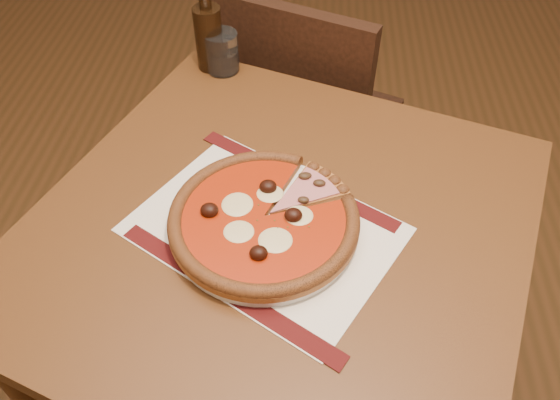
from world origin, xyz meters
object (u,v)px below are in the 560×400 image
object	(u,v)px
table	(279,258)
water_glass	(222,52)
chair_far	(305,118)
bottle	(209,35)
plate	(264,226)
pizza	(264,218)

from	to	relation	value
table	water_glass	xyz separation A→B (m)	(-0.16, 0.44, 0.15)
table	water_glass	size ratio (longest dim) A/B	11.54
table	chair_far	world-z (taller)	chair_far
table	bottle	bearing A→B (deg)	112.63
chair_far	table	bearing A→B (deg)	110.23
table	bottle	distance (m)	0.52
plate	pizza	bearing A→B (deg)	-136.72
table	bottle	world-z (taller)	bottle
plate	pizza	world-z (taller)	pizza
table	chair_far	distance (m)	0.63
plate	water_glass	world-z (taller)	water_glass
table	chair_far	xyz separation A→B (m)	(0.02, 0.61, -0.15)
chair_far	bottle	world-z (taller)	bottle
table	pizza	bearing A→B (deg)	-136.64
plate	pizza	xyz separation A→B (m)	(-0.00, -0.00, 0.02)
plate	pizza	distance (m)	0.02
chair_far	pizza	size ratio (longest dim) A/B	2.80
table	chair_far	size ratio (longest dim) A/B	1.18
plate	water_glass	size ratio (longest dim) A/B	3.40
pizza	plate	bearing A→B (deg)	43.28
water_glass	bottle	distance (m)	0.05
pizza	water_glass	xyz separation A→B (m)	(-0.14, 0.46, 0.01)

